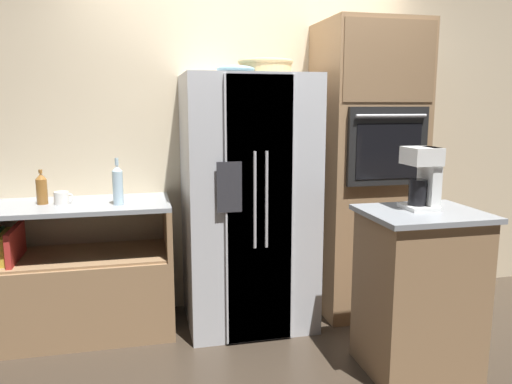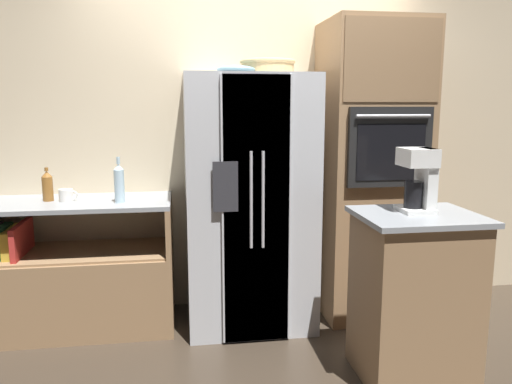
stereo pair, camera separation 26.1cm
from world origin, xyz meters
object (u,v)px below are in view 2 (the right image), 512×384
object	(u,v)px
refrigerator	(249,202)
bottle_tall	(47,186)
fruit_bowl	(236,70)
mug	(66,195)
wall_oven	(370,171)
wicker_basket	(268,67)
coffee_maker	(420,177)
bottle_short	(119,183)

from	to	relation	value
refrigerator	bottle_tall	bearing A→B (deg)	175.94
fruit_bowl	bottle_tall	size ratio (longest dim) A/B	1.11
fruit_bowl	mug	distance (m)	1.44
refrigerator	wall_oven	xyz separation A→B (m)	(0.91, 0.05, 0.20)
wicker_basket	coffee_maker	size ratio (longest dim) A/B	1.08
refrigerator	wall_oven	distance (m)	0.94
wicker_basket	fruit_bowl	bearing A→B (deg)	-152.31
bottle_short	bottle_tall	bearing A→B (deg)	164.95
bottle_short	coffee_maker	distance (m)	1.92
bottle_tall	coffee_maker	distance (m)	2.42
mug	wall_oven	bearing A→B (deg)	-0.55
wicker_basket	coffee_maker	distance (m)	1.34
bottle_tall	mug	xyz separation A→B (m)	(0.13, -0.03, -0.06)
bottle_tall	mug	distance (m)	0.14
wicker_basket	mug	xyz separation A→B (m)	(-1.40, -0.02, -0.87)
mug	wicker_basket	bearing A→B (deg)	0.65
wall_oven	coffee_maker	bearing A→B (deg)	-93.95
bottle_short	fruit_bowl	bearing A→B (deg)	-0.33
bottle_tall	mug	size ratio (longest dim) A/B	1.83
refrigerator	bottle_short	size ratio (longest dim) A/B	5.73
bottle_tall	mug	bearing A→B (deg)	-13.04
bottle_short	wicker_basket	bearing A→B (deg)	6.61
mug	fruit_bowl	bearing A→B (deg)	-5.31
refrigerator	coffee_maker	size ratio (longest dim) A/B	4.93
fruit_bowl	bottle_short	distance (m)	1.09
wicker_basket	bottle_short	world-z (taller)	wicker_basket
coffee_maker	bottle_tall	bearing A→B (deg)	157.10
refrigerator	wall_oven	world-z (taller)	wall_oven
wicker_basket	bottle_short	bearing A→B (deg)	-173.39
mug	coffee_maker	world-z (taller)	coffee_maker
wall_oven	bottle_tall	xyz separation A→B (m)	(-2.29, 0.05, -0.06)
bottle_short	coffee_maker	size ratio (longest dim) A/B	0.86
coffee_maker	mug	bearing A→B (deg)	156.55
refrigerator	wall_oven	size ratio (longest dim) A/B	0.82
bottle_short	mug	bearing A→B (deg)	164.26
wall_oven	wicker_basket	bearing A→B (deg)	177.28
refrigerator	fruit_bowl	bearing A→B (deg)	-156.20
refrigerator	mug	xyz separation A→B (m)	(-1.25, 0.07, 0.07)
bottle_tall	bottle_short	world-z (taller)	bottle_short
wall_oven	coffee_maker	world-z (taller)	wall_oven
wall_oven	bottle_short	world-z (taller)	wall_oven
refrigerator	bottle_tall	xyz separation A→B (m)	(-1.37, 0.10, 0.14)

